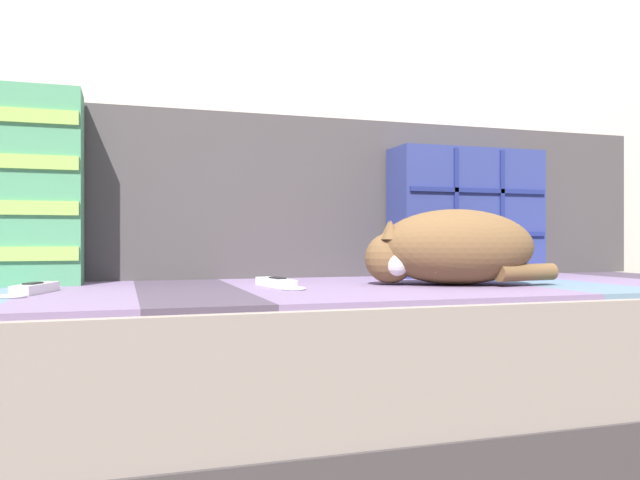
{
  "coord_description": "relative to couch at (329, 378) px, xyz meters",
  "views": [
    {
      "loc": [
        -0.44,
        -1.18,
        0.51
      ],
      "look_at": [
        -0.04,
        0.06,
        0.51
      ],
      "focal_mm": 35.0,
      "sensor_mm": 36.0,
      "label": 1
    }
  ],
  "objects": [
    {
      "name": "game_remote_far",
      "position": [
        -0.12,
        -0.03,
        0.22
      ],
      "size": [
        0.07,
        0.19,
        0.02
      ],
      "color": "white",
      "rests_on": "couch"
    },
    {
      "name": "throw_pillow_quilted",
      "position": [
        0.46,
        0.2,
        0.38
      ],
      "size": [
        0.42,
        0.14,
        0.35
      ],
      "color": "navy",
      "rests_on": "couch"
    },
    {
      "name": "couch",
      "position": [
        0.0,
        0.0,
        0.0
      ],
      "size": [
        2.19,
        0.82,
        0.41
      ],
      "color": "#3D3838",
      "rests_on": "ground_plane"
    },
    {
      "name": "sofa_backrest",
      "position": [
        0.0,
        0.34,
        0.42
      ],
      "size": [
        2.15,
        0.14,
        0.43
      ],
      "color": "#474242",
      "rests_on": "couch"
    },
    {
      "name": "sleeping_cat",
      "position": [
        0.25,
        -0.08,
        0.29
      ],
      "size": [
        0.41,
        0.31,
        0.17
      ],
      "color": "brown",
      "rests_on": "couch"
    },
    {
      "name": "game_remote_near",
      "position": [
        -0.6,
        -0.05,
        0.22
      ],
      "size": [
        0.09,
        0.19,
        0.02
      ],
      "color": "white",
      "rests_on": "couch"
    }
  ]
}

